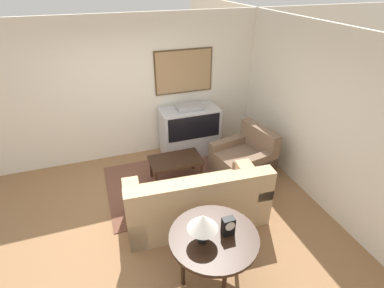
% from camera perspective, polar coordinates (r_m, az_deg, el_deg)
% --- Properties ---
extents(ground_plane, '(12.00, 12.00, 0.00)m').
position_cam_1_polar(ground_plane, '(4.71, -6.94, -14.58)').
color(ground_plane, '#8E6642').
extents(wall_back, '(12.00, 0.10, 2.70)m').
position_cam_1_polar(wall_back, '(5.81, -12.37, 9.92)').
color(wall_back, silver).
rests_on(wall_back, ground_plane).
extents(wall_right, '(0.06, 12.00, 2.70)m').
position_cam_1_polar(wall_right, '(5.00, 22.86, 4.74)').
color(wall_right, silver).
rests_on(wall_right, ground_plane).
extents(area_rug, '(2.19, 1.76, 0.01)m').
position_cam_1_polar(area_rug, '(5.40, -4.06, -7.51)').
color(area_rug, brown).
rests_on(area_rug, ground_plane).
extents(tv, '(1.14, 0.58, 1.07)m').
position_cam_1_polar(tv, '(6.03, -0.47, 2.54)').
color(tv, '#B7B7BC').
rests_on(tv, ground_plane).
extents(couch, '(2.10, 1.00, 0.94)m').
position_cam_1_polar(couch, '(4.49, 0.84, -11.12)').
color(couch, tan).
rests_on(couch, ground_plane).
extents(armchair, '(1.04, 1.03, 0.89)m').
position_cam_1_polar(armchair, '(5.54, 9.85, -3.10)').
color(armchair, brown).
rests_on(armchair, ground_plane).
extents(coffee_table, '(0.90, 0.55, 0.45)m').
position_cam_1_polar(coffee_table, '(5.26, -3.13, -3.35)').
color(coffee_table, black).
rests_on(coffee_table, ground_plane).
extents(console_table, '(1.01, 1.01, 0.74)m').
position_cam_1_polar(console_table, '(3.53, 4.18, -17.88)').
color(console_table, black).
rests_on(console_table, ground_plane).
extents(table_lamp, '(0.34, 0.34, 0.37)m').
position_cam_1_polar(table_lamp, '(3.24, 2.06, -14.64)').
color(table_lamp, black).
rests_on(table_lamp, console_table).
extents(mantel_clock, '(0.14, 0.10, 0.22)m').
position_cam_1_polar(mantel_clock, '(3.44, 6.91, -15.27)').
color(mantel_clock, black).
rests_on(mantel_clock, console_table).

